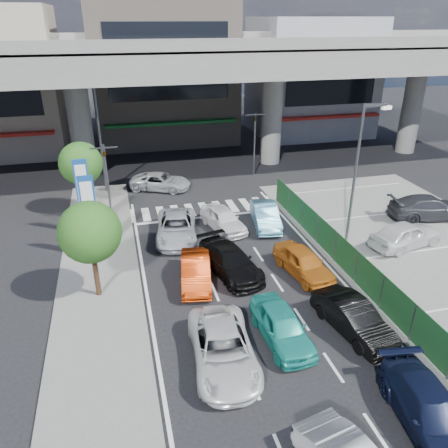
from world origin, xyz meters
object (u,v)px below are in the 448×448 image
object	(u,v)px
street_lamp_left	(102,129)
crossing_wagon_silver	(160,182)
signboard_near	(89,205)
tree_near	(90,232)
minivan_navy_back	(431,412)
sedan_white_front_mid	(223,219)
street_lamp_right	(359,165)
wagon_silver_front_left	(176,228)
tree_far	(81,164)
traffic_cone	(347,258)
traffic_light_left	(106,165)
sedan_black_mid	(230,261)
taxi_orange_right	(304,263)
traffic_light_right	(255,128)
parked_sedan_white	(406,234)
signboard_far	(83,186)
hatch_black_mid_right	(353,318)
kei_truck_front_right	(265,216)
sedan_white_mid_left	(223,349)
taxi_orange_left	(196,271)
taxi_teal_mid	(282,326)

from	to	relation	value
street_lamp_left	crossing_wagon_silver	distance (m)	5.69
signboard_near	crossing_wagon_silver	bearing A→B (deg)	63.38
tree_near	minivan_navy_back	bearing A→B (deg)	-44.65
signboard_near	sedan_white_front_mid	world-z (taller)	signboard_near
street_lamp_right	wagon_silver_front_left	world-z (taller)	street_lamp_right
tree_far	traffic_cone	bearing A→B (deg)	-38.49
traffic_light_left	tree_near	world-z (taller)	traffic_light_left
sedan_black_mid	wagon_silver_front_left	bearing A→B (deg)	100.49
taxi_orange_right	traffic_light_left	bearing A→B (deg)	127.57
traffic_light_right	parked_sedan_white	bearing A→B (deg)	-72.68
signboard_far	hatch_black_mid_right	bearing A→B (deg)	-48.32
street_lamp_left	minivan_navy_back	distance (m)	26.33
kei_truck_front_right	parked_sedan_white	world-z (taller)	parked_sedan_white
sedan_white_mid_left	crossing_wagon_silver	world-z (taller)	sedan_white_mid_left
minivan_navy_back	kei_truck_front_right	bearing A→B (deg)	97.93
traffic_cone	signboard_near	bearing A→B (deg)	161.68
tree_far	minivan_navy_back	bearing A→B (deg)	-61.78
street_lamp_right	traffic_light_left	bearing A→B (deg)	155.84
tree_far	sedan_white_mid_left	world-z (taller)	tree_far
hatch_black_mid_right	sedan_white_front_mid	world-z (taller)	same
signboard_near	hatch_black_mid_right	distance (m)	14.22
hatch_black_mid_right	sedan_white_front_mid	distance (m)	11.22
taxi_orange_left	minivan_navy_back	bearing A→B (deg)	-51.90
street_lamp_right	parked_sedan_white	bearing A→B (deg)	-24.79
tree_far	sedan_black_mid	bearing A→B (deg)	-53.59
taxi_teal_mid	traffic_cone	distance (m)	7.27
taxi_orange_left	sedan_white_front_mid	distance (m)	6.22
parked_sedan_white	minivan_navy_back	bearing A→B (deg)	135.32
minivan_navy_back	crossing_wagon_silver	size ratio (longest dim) A/B	1.02
kei_truck_front_right	parked_sedan_white	size ratio (longest dim) A/B	0.94
tree_near	sedan_black_mid	xyz separation A→B (m)	(6.56, 0.51, -2.70)
tree_far	minivan_navy_back	world-z (taller)	tree_far
taxi_teal_mid	crossing_wagon_silver	world-z (taller)	taxi_teal_mid
signboard_near	hatch_black_mid_right	bearing A→B (deg)	-41.37
hatch_black_mid_right	taxi_orange_left	size ratio (longest dim) A/B	1.05
traffic_light_right	minivan_navy_back	bearing A→B (deg)	-95.02
wagon_silver_front_left	sedan_white_front_mid	size ratio (longest dim) A/B	1.23
signboard_near	sedan_white_front_mid	distance (m)	8.21
tree_near	kei_truck_front_right	world-z (taller)	tree_near
street_lamp_right	traffic_cone	xyz separation A→B (m)	(-1.38, -2.31, -4.34)
signboard_near	tree_far	distance (m)	6.54
kei_truck_front_right	traffic_cone	xyz separation A→B (m)	(2.61, -5.72, -0.27)
street_lamp_right	sedan_white_front_mid	world-z (taller)	street_lamp_right
sedan_white_mid_left	taxi_teal_mid	xyz separation A→B (m)	(2.64, 0.71, 0.00)
sedan_white_mid_left	taxi_orange_left	bearing A→B (deg)	93.75
taxi_orange_left	traffic_light_right	bearing A→B (deg)	71.71
signboard_near	tree_far	bearing A→B (deg)	95.27
signboard_far	sedan_white_mid_left	distance (m)	13.94
taxi_orange_left	kei_truck_front_right	xyz separation A→B (m)	(5.50, 5.37, 0.03)
minivan_navy_back	taxi_orange_left	bearing A→B (deg)	126.32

